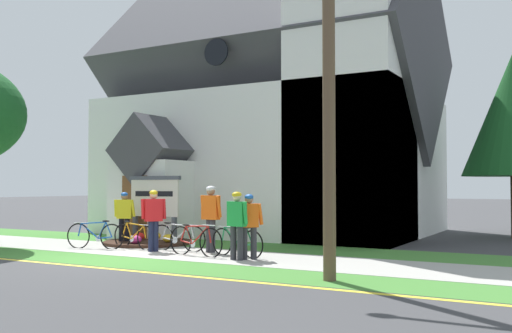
{
  "coord_description": "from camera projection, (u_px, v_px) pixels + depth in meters",
  "views": [
    {
      "loc": [
        9.72,
        -10.31,
        1.76
      ],
      "look_at": [
        1.64,
        4.27,
        2.33
      ],
      "focal_mm": 40.45,
      "sensor_mm": 36.0,
      "label": 1
    }
  ],
  "objects": [
    {
      "name": "ground",
      "position": [
        203.0,
        245.0,
        17.16
      ],
      "size": [
        140.0,
        140.0,
        0.0
      ],
      "primitive_type": "plane",
      "color": "#3D3D3F"
    },
    {
      "name": "sidewalk_slab",
      "position": [
        146.0,
        251.0,
        15.72
      ],
      "size": [
        32.0,
        2.58,
        0.01
      ],
      "primitive_type": "cube",
      "color": "#A8A59E",
      "rests_on": "ground"
    },
    {
      "name": "grass_verge",
      "position": [
        89.0,
        259.0,
        13.88
      ],
      "size": [
        32.0,
        1.63,
        0.01
      ],
      "primitive_type": "cube",
      "color": "#427F33",
      "rests_on": "ground"
    },
    {
      "name": "church_lawn",
      "position": [
        196.0,
        243.0,
        17.82
      ],
      "size": [
        24.0,
        2.24,
        0.01
      ],
      "primitive_type": "cube",
      "color": "#427F33",
      "rests_on": "ground"
    },
    {
      "name": "curb_paint_stripe",
      "position": [
        57.0,
        264.0,
        13.03
      ],
      "size": [
        28.0,
        0.16,
        0.01
      ],
      "primitive_type": "cube",
      "color": "yellow",
      "rests_on": "ground"
    },
    {
      "name": "church_building",
      "position": [
        282.0,
        105.0,
        21.95
      ],
      "size": [
        11.98,
        10.11,
        13.94
      ],
      "color": "white",
      "rests_on": "ground"
    },
    {
      "name": "church_sign",
      "position": [
        155.0,
        199.0,
        17.83
      ],
      "size": [
        1.89,
        0.19,
        2.08
      ],
      "color": "#474C56",
      "rests_on": "ground"
    },
    {
      "name": "flower_bed",
      "position": [
        148.0,
        242.0,
        17.5
      ],
      "size": [
        2.67,
        2.67,
        0.34
      ],
      "color": "#382319",
      "rests_on": "ground"
    },
    {
      "name": "bicycle_blue",
      "position": [
        177.0,
        237.0,
        15.69
      ],
      "size": [
        1.73,
        0.2,
        0.8
      ],
      "color": "black",
      "rests_on": "ground"
    },
    {
      "name": "bicycle_yellow",
      "position": [
        195.0,
        241.0,
        14.56
      ],
      "size": [
        1.77,
        0.27,
        0.82
      ],
      "color": "black",
      "rests_on": "ground"
    },
    {
      "name": "bicycle_white",
      "position": [
        95.0,
        235.0,
        16.22
      ],
      "size": [
        1.75,
        0.45,
        0.83
      ],
      "color": "black",
      "rests_on": "ground"
    },
    {
      "name": "bicycle_black",
      "position": [
        237.0,
        242.0,
        14.42
      ],
      "size": [
        1.74,
        0.46,
        0.78
      ],
      "color": "black",
      "rests_on": "ground"
    },
    {
      "name": "bicycle_orange",
      "position": [
        134.0,
        236.0,
        16.17
      ],
      "size": [
        1.68,
        0.29,
        0.8
      ],
      "color": "black",
      "rests_on": "ground"
    },
    {
      "name": "cyclist_in_blue_jersey",
      "position": [
        124.0,
        214.0,
        17.44
      ],
      "size": [
        0.6,
        0.39,
        1.58
      ],
      "color": "black",
      "rests_on": "ground"
    },
    {
      "name": "cyclist_in_red_jersey",
      "position": [
        153.0,
        216.0,
        15.49
      ],
      "size": [
        0.5,
        0.51,
        1.66
      ],
      "color": "#191E38",
      "rests_on": "ground"
    },
    {
      "name": "cyclist_in_yellow_jersey",
      "position": [
        249.0,
        222.0,
        13.81
      ],
      "size": [
        0.54,
        0.48,
        1.57
      ],
      "color": "#2D2D33",
      "rests_on": "ground"
    },
    {
      "name": "cyclist_in_orange_jersey",
      "position": [
        211.0,
        213.0,
        15.31
      ],
      "size": [
        0.68,
        0.31,
        1.77
      ],
      "color": "#2D2D33",
      "rests_on": "ground"
    },
    {
      "name": "cyclist_in_white_jersey",
      "position": [
        237.0,
        220.0,
        13.71
      ],
      "size": [
        0.63,
        0.3,
        1.63
      ],
      "color": "#2D2D33",
      "rests_on": "ground"
    },
    {
      "name": "utility_pole",
      "position": [
        324.0,
        13.0,
        10.95
      ],
      "size": [
        3.12,
        0.28,
        9.14
      ],
      "color": "brown",
      "rests_on": "ground"
    }
  ]
}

